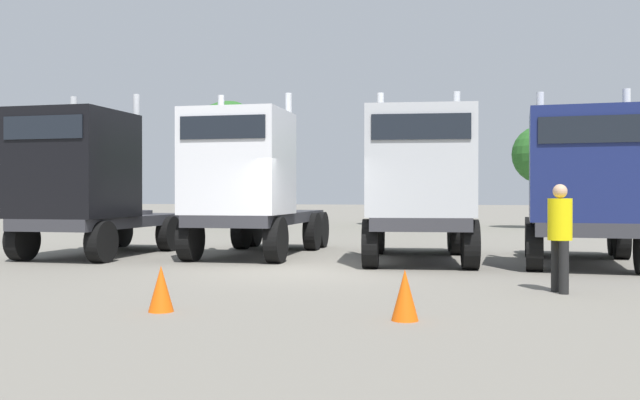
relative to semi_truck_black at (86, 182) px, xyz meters
name	(u,v)px	position (x,y,z in m)	size (l,w,h in m)	color
ground	(302,271)	(6.23, -1.93, -1.98)	(200.00, 200.00, 0.00)	slate
semi_truck_black	(86,182)	(0.00, 0.00, 0.00)	(2.76, 6.07, 4.36)	#333338
semi_truck_white	(248,183)	(4.12, 0.85, -0.03)	(2.62, 6.40, 4.36)	#333338
semi_truck_silver	(419,183)	(8.59, 0.24, -0.06)	(3.02, 6.35, 4.22)	#333338
semi_truck_navy	(585,188)	(12.33, 0.05, -0.17)	(3.01, 6.09, 4.09)	#333338
visitor_in_hivis	(560,230)	(11.22, -4.30, -0.91)	(0.51, 0.51, 1.83)	black
traffic_cone_near	(405,295)	(8.87, -7.40, -1.64)	(0.36, 0.36, 0.67)	#F2590C
traffic_cone_mid	(161,289)	(5.44, -7.39, -1.65)	(0.36, 0.36, 0.65)	#F2590C
oak_far_left	(228,139)	(-1.76, 16.34, 2.44)	(3.74, 3.74, 6.31)	#4C3823
oak_far_centre	(408,155)	(6.79, 20.69, 1.80)	(4.05, 4.05, 5.81)	#4C3823
oak_far_right	(542,155)	(13.41, 18.61, 1.60)	(2.83, 2.83, 5.02)	#4C3823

